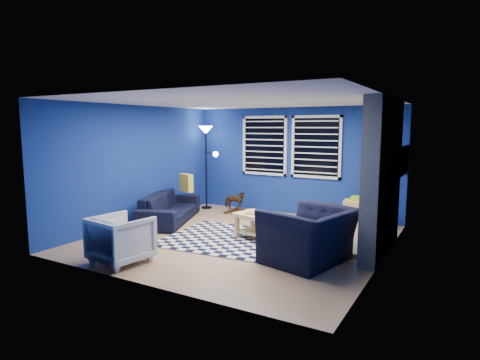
# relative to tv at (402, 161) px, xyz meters

# --- Properties ---
(floor) EXTENTS (5.00, 5.00, 0.00)m
(floor) POSITION_rel_tv_xyz_m (-2.45, -2.00, -1.40)
(floor) COLOR tan
(floor) RESTS_ON ground
(ceiling) EXTENTS (5.00, 5.00, 0.00)m
(ceiling) POSITION_rel_tv_xyz_m (-2.45, -2.00, 1.10)
(ceiling) COLOR white
(ceiling) RESTS_ON wall_back
(wall_back) EXTENTS (5.00, 0.00, 5.00)m
(wall_back) POSITION_rel_tv_xyz_m (-2.45, 0.50, -0.15)
(wall_back) COLOR navy
(wall_back) RESTS_ON floor
(wall_left) EXTENTS (0.00, 5.00, 5.00)m
(wall_left) POSITION_rel_tv_xyz_m (-4.95, -2.00, -0.15)
(wall_left) COLOR navy
(wall_left) RESTS_ON floor
(wall_right) EXTENTS (0.00, 5.00, 5.00)m
(wall_right) POSITION_rel_tv_xyz_m (0.05, -2.00, -0.15)
(wall_right) COLOR navy
(wall_right) RESTS_ON floor
(fireplace) EXTENTS (0.65, 2.00, 2.50)m
(fireplace) POSITION_rel_tv_xyz_m (-0.09, -1.50, -0.20)
(fireplace) COLOR gray
(fireplace) RESTS_ON floor
(window_left) EXTENTS (1.17, 0.06, 1.42)m
(window_left) POSITION_rel_tv_xyz_m (-3.20, 0.46, 0.20)
(window_left) COLOR black
(window_left) RESTS_ON wall_back
(window_right) EXTENTS (1.17, 0.06, 1.42)m
(window_right) POSITION_rel_tv_xyz_m (-1.90, 0.46, 0.20)
(window_right) COLOR black
(window_right) RESTS_ON wall_back
(tv) EXTENTS (0.07, 1.00, 0.58)m
(tv) POSITION_rel_tv_xyz_m (0.00, 0.00, 0.00)
(tv) COLOR black
(tv) RESTS_ON wall_right
(rug) EXTENTS (2.65, 2.20, 0.02)m
(rug) POSITION_rel_tv_xyz_m (-2.49, -2.11, -1.39)
(rug) COLOR black
(rug) RESTS_ON floor
(sofa) EXTENTS (2.27, 1.55, 0.62)m
(sofa) POSITION_rel_tv_xyz_m (-4.47, -1.56, -1.09)
(sofa) COLOR black
(sofa) RESTS_ON floor
(armchair_big) EXTENTS (1.51, 1.39, 0.83)m
(armchair_big) POSITION_rel_tv_xyz_m (-0.91, -2.59, -0.98)
(armchair_big) COLOR black
(armchair_big) RESTS_ON floor
(armchair_bent) EXTENTS (0.87, 0.89, 0.73)m
(armchair_bent) POSITION_rel_tv_xyz_m (-3.38, -4.01, -1.04)
(armchair_bent) COLOR gray
(armchair_bent) RESTS_ON floor
(rocking_horse) EXTENTS (0.36, 0.57, 0.45)m
(rocking_horse) POSITION_rel_tv_xyz_m (-3.71, -0.07, -1.11)
(rocking_horse) COLOR #482E17
(rocking_horse) RESTS_ON floor
(coffee_table) EXTENTS (1.10, 0.78, 0.49)m
(coffee_table) POSITION_rel_tv_xyz_m (-2.07, -1.87, -1.06)
(coffee_table) COLOR #D8BD79
(coffee_table) RESTS_ON rug
(cabinet) EXTENTS (0.70, 0.52, 0.63)m
(cabinet) POSITION_rel_tv_xyz_m (-0.77, 0.03, -1.12)
(cabinet) COLOR #D8BD79
(cabinet) RESTS_ON floor
(floor_lamp) EXTENTS (0.56, 0.35, 2.07)m
(floor_lamp) POSITION_rel_tv_xyz_m (-4.57, 0.01, 0.30)
(floor_lamp) COLOR black
(floor_lamp) RESTS_ON floor
(throw_pillow) EXTENTS (0.43, 0.28, 0.39)m
(throw_pillow) POSITION_rel_tv_xyz_m (-4.32, -1.16, -0.59)
(throw_pillow) COLOR gold
(throw_pillow) RESTS_ON sofa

